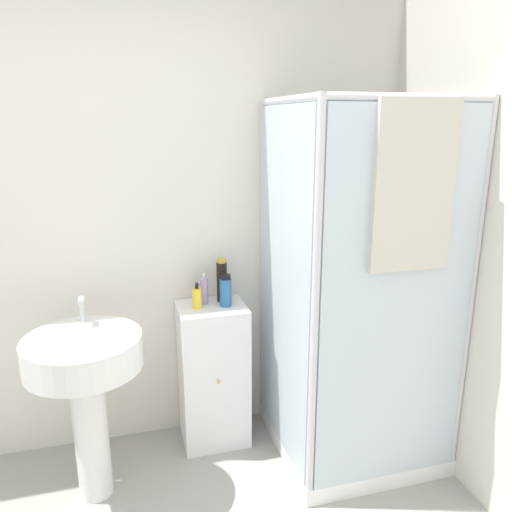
{
  "coord_description": "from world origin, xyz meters",
  "views": [
    {
      "loc": [
        0.1,
        -0.97,
        1.78
      ],
      "look_at": [
        0.7,
        1.18,
        1.16
      ],
      "focal_mm": 35.0,
      "sensor_mm": 36.0,
      "label": 1
    }
  ],
  "objects_px": {
    "soap_dispenser": "(197,298)",
    "shampoo_bottle_tall_black": "(222,280)",
    "lotion_bottle_white": "(204,291)",
    "sink": "(86,376)",
    "shampoo_bottle_blue": "(226,291)"
  },
  "relations": [
    {
      "from": "soap_dispenser",
      "to": "lotion_bottle_white",
      "type": "relative_size",
      "value": 0.82
    },
    {
      "from": "soap_dispenser",
      "to": "shampoo_bottle_tall_black",
      "type": "distance_m",
      "value": 0.18
    },
    {
      "from": "sink",
      "to": "shampoo_bottle_blue",
      "type": "relative_size",
      "value": 5.5
    },
    {
      "from": "shampoo_bottle_tall_black",
      "to": "lotion_bottle_white",
      "type": "distance_m",
      "value": 0.11
    },
    {
      "from": "lotion_bottle_white",
      "to": "shampoo_bottle_blue",
      "type": "bearing_deg",
      "value": -32.1
    },
    {
      "from": "soap_dispenser",
      "to": "shampoo_bottle_tall_black",
      "type": "height_order",
      "value": "shampoo_bottle_tall_black"
    },
    {
      "from": "shampoo_bottle_tall_black",
      "to": "shampoo_bottle_blue",
      "type": "distance_m",
      "value": 0.09
    },
    {
      "from": "sink",
      "to": "shampoo_bottle_blue",
      "type": "distance_m",
      "value": 0.81
    },
    {
      "from": "sink",
      "to": "shampoo_bottle_tall_black",
      "type": "bearing_deg",
      "value": 25.67
    },
    {
      "from": "lotion_bottle_white",
      "to": "soap_dispenser",
      "type": "bearing_deg",
      "value": -129.35
    },
    {
      "from": "sink",
      "to": "lotion_bottle_white",
      "type": "xyz_separation_m",
      "value": [
        0.61,
        0.33,
        0.25
      ]
    },
    {
      "from": "sink",
      "to": "soap_dispenser",
      "type": "distance_m",
      "value": 0.67
    },
    {
      "from": "soap_dispenser",
      "to": "shampoo_bottle_blue",
      "type": "height_order",
      "value": "shampoo_bottle_blue"
    },
    {
      "from": "lotion_bottle_white",
      "to": "shampoo_bottle_tall_black",
      "type": "bearing_deg",
      "value": 7.71
    },
    {
      "from": "soap_dispenser",
      "to": "shampoo_bottle_tall_black",
      "type": "xyz_separation_m",
      "value": [
        0.15,
        0.07,
        0.06
      ]
    }
  ]
}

